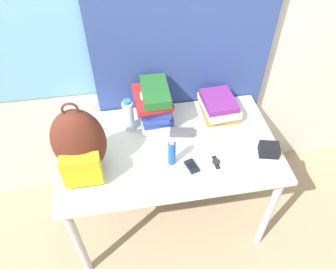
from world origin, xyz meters
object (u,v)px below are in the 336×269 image
cell_phone (192,166)px  camera_pouch (269,150)px  book_stack_left (154,105)px  book_stack_center (219,106)px  sunglasses_case (182,132)px  water_bottle (129,116)px  sports_bottle (148,109)px  wristwatch (216,162)px  backpack (79,144)px  sunscreen_bottle (171,152)px

cell_phone → camera_pouch: bearing=3.2°
book_stack_left → book_stack_center: (0.42, 0.01, -0.08)m
sunglasses_case → camera_pouch: camera_pouch is taller
book_stack_left → sunglasses_case: size_ratio=1.82×
water_bottle → book_stack_left: bearing=13.5°
sports_bottle → sunglasses_case: size_ratio=1.65×
book_stack_center → camera_pouch: size_ratio=2.24×
water_bottle → cell_phone: (0.32, -0.37, -0.10)m
sports_bottle → sunglasses_case: bearing=-35.2°
water_bottle → wristwatch: 0.59m
backpack → book_stack_center: (0.85, 0.32, -0.14)m
water_bottle → sunscreen_bottle: size_ratio=1.22×
book_stack_center → sunglasses_case: book_stack_center is taller
backpack → cell_phone: size_ratio=4.42×
sports_bottle → wristwatch: (0.34, -0.38, -0.12)m
book_stack_center → cell_phone: (-0.27, -0.41, -0.06)m
sunscreen_bottle → wristwatch: (0.25, -0.04, -0.08)m
book_stack_center → water_bottle: 0.59m
sunglasses_case → wristwatch: size_ratio=1.60×
sports_bottle → wristwatch: size_ratio=2.64×
sports_bottle → sunglasses_case: 0.25m
water_bottle → cell_phone: water_bottle is taller
cell_phone → wristwatch: 0.14m
sunglasses_case → wristwatch: (0.15, -0.25, -0.01)m
wristwatch → sports_bottle: bearing=131.4°
book_stack_left → water_bottle: 0.17m
backpack → book_stack_center: backpack is taller
water_bottle → sports_bottle: 0.13m
book_stack_left → sunglasses_case: 0.24m
camera_pouch → wristwatch: camera_pouch is taller
book_stack_left → cell_phone: 0.45m
book_stack_left → camera_pouch: bearing=-31.9°
book_stack_left → water_bottle: (-0.16, -0.04, -0.03)m
water_bottle → sports_bottle: (0.12, 0.03, 0.02)m
book_stack_center → cell_phone: 0.49m
backpack → book_stack_left: bearing=36.2°
book_stack_center → camera_pouch: book_stack_center is taller
water_bottle → sports_bottle: size_ratio=0.88×
book_stack_left → wristwatch: bearing=-53.3°
book_stack_left → water_bottle: bearing=-166.5°
book_stack_left → book_stack_center: book_stack_left is taller
water_bottle → camera_pouch: water_bottle is taller
sports_bottle → sunscreen_bottle: 0.35m
book_stack_center → sunscreen_bottle: bearing=-136.2°
backpack → wristwatch: backpack is taller
cell_phone → sunglasses_case: bearing=91.1°
book_stack_center → sunglasses_case: 0.32m
book_stack_center → water_bottle: size_ratio=1.27×
sports_bottle → camera_pouch: bearing=-29.4°
wristwatch → book_stack_left: bearing=126.7°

